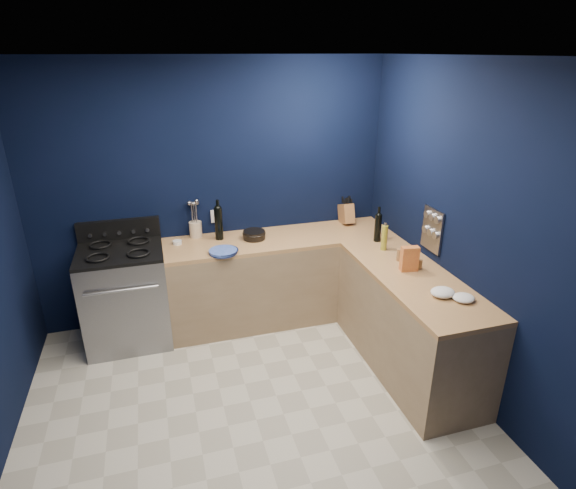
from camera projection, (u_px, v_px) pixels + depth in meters
name	position (u px, v px, depth m)	size (l,w,h in m)	color
floor	(256.00, 421.00, 3.59)	(3.50, 3.50, 0.02)	#BBB5A3
ceiling	(244.00, 54.00, 2.58)	(3.50, 3.50, 0.02)	silver
wall_back	(214.00, 195.00, 4.64)	(3.50, 0.02, 2.60)	black
wall_right	(477.00, 239.00, 3.54)	(0.02, 3.50, 2.60)	black
wall_front	(365.00, 489.00, 1.52)	(3.50, 0.02, 2.60)	black
cab_back	(281.00, 279.00, 4.84)	(2.30, 0.63, 0.86)	#917758
top_back	(281.00, 239.00, 4.67)	(2.30, 0.63, 0.04)	brown
cab_right	(409.00, 324.00, 4.04)	(0.63, 1.67, 0.86)	#917758
top_right	(414.00, 278.00, 3.87)	(0.63, 1.67, 0.04)	brown
gas_range	(126.00, 298.00, 4.42)	(0.76, 0.66, 0.92)	gray
oven_door	(126.00, 315.00, 4.14)	(0.59, 0.02, 0.42)	black
cooktop	(119.00, 252.00, 4.24)	(0.76, 0.66, 0.03)	black
backguard	(119.00, 230.00, 4.46)	(0.76, 0.06, 0.20)	black
spice_panel	(432.00, 230.00, 4.07)	(0.02, 0.28, 0.38)	gray
wall_outlet	(215.00, 216.00, 4.70)	(0.09, 0.02, 0.13)	white
plate_stack	(223.00, 252.00, 4.29)	(0.26, 0.26, 0.03)	#3356A7
ramekin	(177.00, 242.00, 4.49)	(0.09, 0.09, 0.03)	white
utensil_crock	(196.00, 229.00, 4.65)	(0.12, 0.12, 0.16)	beige
wine_bottle_back	(219.00, 224.00, 4.55)	(0.08, 0.08, 0.32)	black
lemon_basket	(254.00, 235.00, 4.61)	(0.22, 0.22, 0.08)	black
knife_block	(346.00, 214.00, 5.01)	(0.11, 0.19, 0.21)	brown
wine_bottle_right	(378.00, 228.00, 4.52)	(0.07, 0.07, 0.27)	black
oil_bottle	(384.00, 238.00, 4.32)	(0.06, 0.06, 0.24)	#9E9929
spice_jar_near	(400.00, 255.00, 4.12)	(0.05, 0.05, 0.11)	olive
spice_jar_far	(420.00, 264.00, 3.97)	(0.04, 0.04, 0.08)	olive
crouton_bag	(409.00, 259.00, 3.92)	(0.15, 0.07, 0.22)	#A40826
towel_front	(443.00, 292.00, 3.53)	(0.19, 0.16, 0.07)	white
towel_end	(464.00, 298.00, 3.47)	(0.17, 0.15, 0.05)	white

